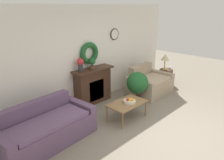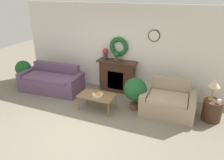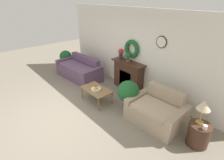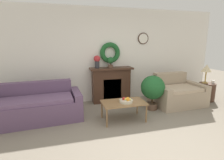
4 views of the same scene
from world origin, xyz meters
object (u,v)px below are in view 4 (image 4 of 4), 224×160
fireplace (111,84)px  side_table_by_loveseat (207,92)px  loveseat_right (176,93)px  coffee_table (124,104)px  mug (213,82)px  fruit_bowl (126,101)px  vase_on_mantel_left (97,61)px  potted_plant_on_mantel (110,62)px  couch_left (37,107)px  table_lamp (207,69)px  potted_plant_floor_by_loveseat (153,88)px

fireplace → side_table_by_loveseat: bearing=-13.6°
loveseat_right → coffee_table: (-1.80, -0.60, 0.08)m
coffee_table → mug: 3.05m
coffee_table → fruit_bowl: fruit_bowl is taller
fireplace → vase_on_mantel_left: 0.82m
potted_plant_on_mantel → couch_left: bearing=-158.4°
table_lamp → vase_on_mantel_left: vase_on_mantel_left is taller
vase_on_mantel_left → coffee_table: bearing=-75.6°
table_lamp → vase_on_mantel_left: 3.24m
loveseat_right → vase_on_mantel_left: bearing=159.0°
loveseat_right → fruit_bowl: loveseat_right is taller
fireplace → potted_plant_on_mantel: 0.68m
potted_plant_on_mantel → potted_plant_floor_by_loveseat: 1.41m
side_table_by_loveseat → table_lamp: bearing=141.3°
couch_left → loveseat_right: bearing=-2.8°
fruit_bowl → loveseat_right: bearing=20.3°
couch_left → loveseat_right: size_ratio=1.44×
side_table_by_loveseat → fireplace: bearing=166.4°
loveseat_right → couch_left: bearing=178.6°
potted_plant_floor_by_loveseat → table_lamp: bearing=8.1°
fruit_bowl → table_lamp: size_ratio=0.54×
table_lamp → mug: 0.44m
couch_left → potted_plant_floor_by_loveseat: potted_plant_floor_by_loveseat is taller
table_lamp → potted_plant_on_mantel: (-2.78, 0.62, 0.23)m
vase_on_mantel_left → potted_plant_on_mantel: (0.38, -0.02, -0.03)m
couch_left → side_table_by_loveseat: 4.78m
couch_left → potted_plant_on_mantel: 2.26m
fireplace → mug: 3.02m
couch_left → vase_on_mantel_left: size_ratio=5.73×
mug → potted_plant_on_mantel: bearing=165.8°
loveseat_right → coffee_table: bearing=-163.8°
vase_on_mantel_left → mug: bearing=-13.0°
fireplace → couch_left: (-1.96, -0.78, -0.21)m
potted_plant_floor_by_loveseat → loveseat_right: bearing=12.1°
table_lamp → potted_plant_on_mantel: 2.86m
side_table_by_loveseat → mug: size_ratio=5.45×
coffee_table → potted_plant_on_mantel: potted_plant_on_mantel is taller
loveseat_right → potted_plant_on_mantel: bearing=155.8°
fireplace → vase_on_mantel_left: (-0.41, 0.01, 0.71)m
coffee_table → potted_plant_floor_by_loveseat: bearing=24.1°
potted_plant_on_mantel → vase_on_mantel_left: bearing=177.0°
vase_on_mantel_left → potted_plant_floor_by_loveseat: (1.28, -0.91, -0.66)m
fruit_bowl → potted_plant_floor_by_loveseat: size_ratio=0.33×
loveseat_right → vase_on_mantel_left: 2.44m
coffee_table → fruit_bowl: size_ratio=3.24×
side_table_by_loveseat → table_lamp: table_lamp is taller
couch_left → coffee_table: 1.97m
couch_left → potted_plant_on_mantel: size_ratio=6.69×
table_lamp → vase_on_mantel_left: bearing=168.6°
loveseat_right → potted_plant_on_mantel: (-1.76, 0.70, 0.89)m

